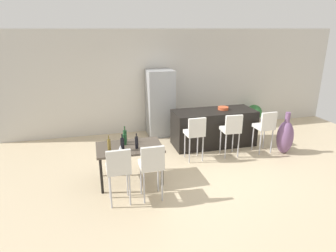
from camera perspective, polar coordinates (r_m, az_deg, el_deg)
name	(u,v)px	position (r m, az deg, el deg)	size (l,w,h in m)	color
ground_plane	(211,164)	(6.68, 8.36, -7.36)	(10.00, 10.00, 0.00)	#C6B28E
back_wall	(178,81)	(8.62, 1.99, 8.90)	(10.00, 0.12, 2.90)	beige
kitchen_island	(213,128)	(7.61, 8.92, -0.33)	(2.10, 0.84, 0.92)	black
bar_chair_left	(195,132)	(6.54, 5.35, -1.15)	(0.41, 0.41, 1.05)	silver
bar_chair_middle	(232,129)	(6.89, 12.36, -0.49)	(0.42, 0.42, 1.05)	silver
bar_chair_right	(265,125)	(7.32, 18.58, 0.10)	(0.42, 0.42, 1.05)	silver
dining_table	(129,150)	(5.70, -7.57, -4.68)	(1.26, 0.80, 0.74)	#4C4238
dining_chair_near	(119,167)	(4.97, -9.69, -8.00)	(0.40, 0.40, 1.05)	silver
dining_chair_far	(152,163)	(5.04, -3.22, -7.36)	(0.40, 0.40, 1.05)	silver
wine_bottle_end	(125,139)	(5.72, -8.52, -2.57)	(0.07, 0.07, 0.30)	#194723
wine_bottle_right	(122,144)	(5.46, -8.95, -3.53)	(0.07, 0.07, 0.32)	black
wine_bottle_far	(109,145)	(5.43, -11.48, -3.76)	(0.06, 0.06, 0.33)	brown
wine_bottle_corner	(125,136)	(5.84, -8.45, -1.97)	(0.07, 0.07, 0.34)	#194723
wine_bottle_inner	(137,142)	(5.52, -6.18, -3.21)	(0.06, 0.06, 0.30)	black
wine_glass_left	(120,148)	(5.31, -9.33, -4.23)	(0.07, 0.07, 0.17)	silver
refrigerator	(160,103)	(8.15, -1.55, 4.52)	(0.72, 0.68, 1.84)	#939699
fruit_bowl	(223,108)	(7.61, 10.78, 3.46)	(0.27, 0.27, 0.07)	#C6512D
floor_vase	(285,137)	(7.56, 21.99, -1.96)	(0.39, 0.39, 1.03)	#704C75
potted_plant	(254,113)	(9.38, 16.51, 2.37)	(0.48, 0.48, 0.67)	beige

